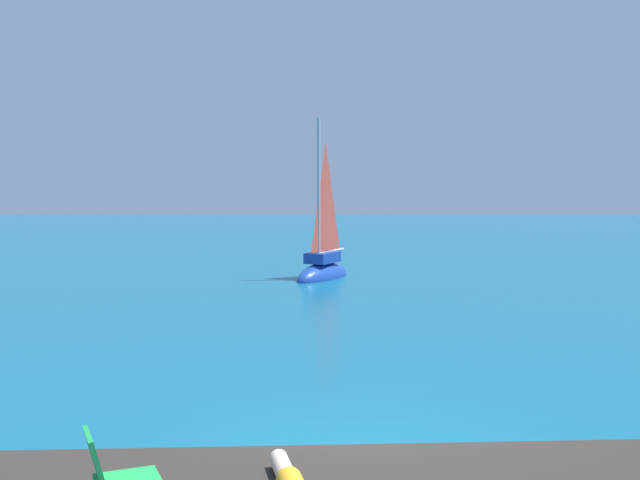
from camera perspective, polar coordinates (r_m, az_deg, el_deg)
The scene contains 3 objects.
ground_plane at distance 10.53m, azimuth 2.81°, elevation -15.60°, with size 160.00×160.00×0.00m, color #0F5675.
sailboat_near at distance 29.42m, azimuth 0.20°, elevation -2.12°, with size 2.60×3.62×6.58m.
beach_chair at distance 6.90m, azimuth -14.84°, elevation -16.10°, with size 0.73×0.67×0.80m.
Camera 1 is at (-0.43, -9.91, 3.55)m, focal length 43.82 mm.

